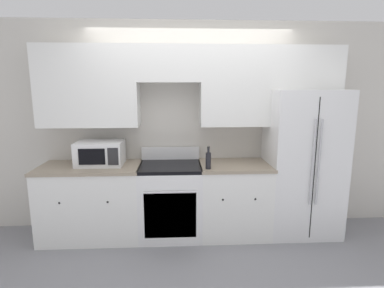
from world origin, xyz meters
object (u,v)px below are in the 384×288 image
(microwave, at_px, (100,153))
(bottle, at_px, (208,160))
(oven_range, at_px, (171,200))
(refrigerator, at_px, (300,162))

(microwave, xyz_separation_m, bottle, (1.26, -0.25, -0.04))
(microwave, relative_size, bottle, 2.08)
(oven_range, distance_m, bottle, 0.72)
(refrigerator, bearing_deg, bottle, -166.85)
(oven_range, relative_size, bottle, 4.07)
(oven_range, bearing_deg, bottle, -24.96)
(refrigerator, relative_size, microwave, 3.30)
(refrigerator, distance_m, bottle, 1.22)
(oven_range, bearing_deg, refrigerator, 2.62)
(oven_range, xyz_separation_m, refrigerator, (1.62, 0.07, 0.44))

